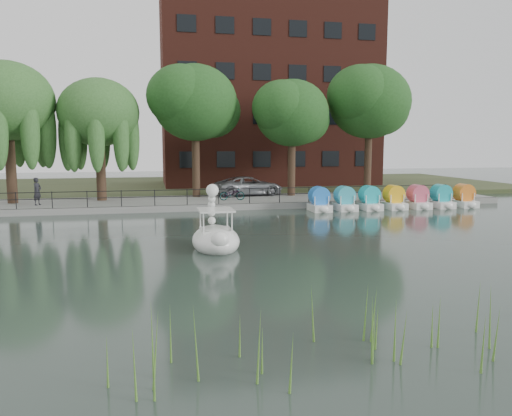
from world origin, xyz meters
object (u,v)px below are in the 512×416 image
object	(u,v)px
minivan	(249,185)
bicycle	(232,193)
pedestrian	(37,189)
swan_boat	(216,235)

from	to	relation	value
minivan	bicycle	distance (m)	3.35
minivan	pedestrian	xyz separation A→B (m)	(-14.07, -3.06, 0.18)
bicycle	swan_boat	world-z (taller)	swan_boat
bicycle	minivan	bearing A→B (deg)	-29.02
bicycle	swan_boat	xyz separation A→B (m)	(-2.84, -13.55, -0.34)
minivan	swan_boat	size ratio (longest dim) A/B	1.85
minivan	swan_boat	world-z (taller)	swan_boat
pedestrian	minivan	bearing A→B (deg)	-49.44
minivan	bicycle	world-z (taller)	minivan
minivan	bicycle	size ratio (longest dim) A/B	3.38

